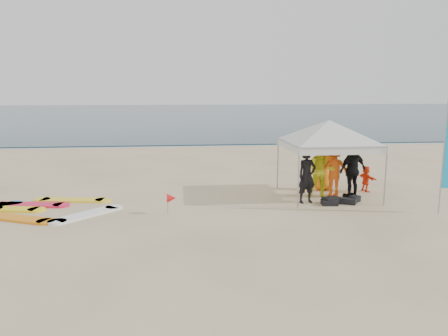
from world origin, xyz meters
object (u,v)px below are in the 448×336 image
object	(u,v)px
person_black_b	(353,170)
canopy_tent	(329,120)
person_seated	(366,179)
person_black_a	(307,176)
person_orange_a	(334,170)
marker_pennant	(171,198)
surfboard_spread	(20,210)
person_yellow	(321,171)
person_orange_b	(323,166)

from	to	relation	value
person_black_b	canopy_tent	world-z (taller)	canopy_tent
person_black_b	person_seated	world-z (taller)	person_black_b
person_black_a	person_seated	xyz separation A→B (m)	(2.68, 1.36, -0.42)
person_orange_a	person_black_b	xyz separation A→B (m)	(0.57, -0.31, 0.04)
person_orange_a	marker_pennant	xyz separation A→B (m)	(-5.71, -1.76, -0.45)
person_seated	surfboard_spread	bearing A→B (deg)	81.95
person_black_a	marker_pennant	size ratio (longest dim) A/B	2.84
person_yellow	surfboard_spread	distance (m)	9.98
person_orange_a	person_orange_b	distance (m)	0.93
person_black_b	marker_pennant	bearing A→B (deg)	-10.03
surfboard_spread	person_black_a	bearing A→B (deg)	0.14
surfboard_spread	person_orange_b	bearing A→B (deg)	9.87
person_yellow	marker_pennant	size ratio (longest dim) A/B	3.00
person_orange_b	surfboard_spread	bearing A→B (deg)	17.35
person_black_a	marker_pennant	bearing A→B (deg)	175.41
person_orange_b	marker_pennant	distance (m)	6.27
person_black_a	person_black_b	distance (m)	1.88
canopy_tent	marker_pennant	xyz separation A→B (m)	(-5.46, -1.74, -2.20)
canopy_tent	person_yellow	bearing A→B (deg)	-145.70
person_yellow	person_orange_b	xyz separation A→B (m)	(0.47, 1.15, -0.04)
person_seated	surfboard_spread	xyz separation A→B (m)	(-11.89, -1.38, -0.45)
person_seated	person_black_b	bearing A→B (deg)	118.10
person_orange_a	surfboard_spread	bearing A→B (deg)	5.48
person_orange_a	surfboard_spread	world-z (taller)	person_orange_a
person_seated	canopy_tent	bearing A→B (deg)	92.78
person_orange_a	canopy_tent	size ratio (longest dim) A/B	0.46
person_yellow	surfboard_spread	world-z (taller)	person_yellow
person_black_b	person_seated	xyz separation A→B (m)	(0.88, 0.81, -0.50)
person_orange_b	person_seated	bearing A→B (deg)	171.68
person_orange_a	person_yellow	bearing A→B (deg)	23.20
person_seated	marker_pennant	distance (m)	7.51
person_black_b	marker_pennant	size ratio (longest dim) A/B	3.07
person_seated	marker_pennant	size ratio (longest dim) A/B	1.51
person_black_b	marker_pennant	distance (m)	6.46
person_orange_b	person_black_a	bearing A→B (deg)	64.21
person_yellow	person_black_b	xyz separation A→B (m)	(1.10, -0.08, 0.02)
canopy_tent	person_black_b	bearing A→B (deg)	-18.97
person_orange_a	canopy_tent	distance (m)	1.77
person_orange_a	person_seated	bearing A→B (deg)	-160.00
canopy_tent	surfboard_spread	xyz separation A→B (m)	(-10.20, -0.85, -2.66)
person_orange_a	person_black_b	bearing A→B (deg)	152.43
person_yellow	person_seated	size ratio (longest dim) A/B	1.98
surfboard_spread	marker_pennant	bearing A→B (deg)	-10.64
person_orange_a	canopy_tent	world-z (taller)	canopy_tent
person_seated	canopy_tent	size ratio (longest dim) A/B	0.24
person_black_b	canopy_tent	size ratio (longest dim) A/B	0.48
person_orange_a	person_seated	xyz separation A→B (m)	(1.44, 0.51, -0.46)
person_black_a	canopy_tent	xyz separation A→B (m)	(0.99, 0.83, 1.78)
person_black_a	person_orange_b	size ratio (longest dim) A/B	0.99
person_orange_b	surfboard_spread	size ratio (longest dim) A/B	0.31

